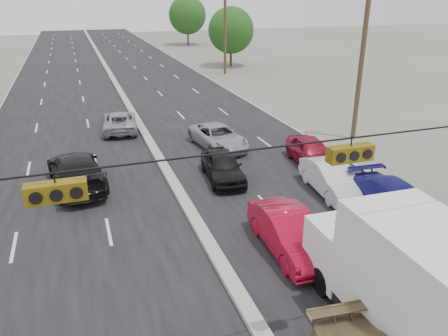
{
  "coord_description": "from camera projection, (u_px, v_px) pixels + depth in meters",
  "views": [
    {
      "loc": [
        -3.98,
        -7.5,
        8.7
      ],
      "look_at": [
        1.25,
        7.69,
        2.2
      ],
      "focal_mm": 35.0,
      "sensor_mm": 36.0,
      "label": 1
    }
  ],
  "objects": [
    {
      "name": "tree_right_mid",
      "position": [
        231.0,
        30.0,
        53.39
      ],
      "size": [
        5.6,
        5.6,
        7.14
      ],
      "color": "#382619",
      "rests_on": "ground"
    },
    {
      "name": "center_median",
      "position": [
        125.0,
        100.0,
        37.3
      ],
      "size": [
        0.5,
        160.0,
        0.2
      ],
      "primitive_type": "cube",
      "color": "gray",
      "rests_on": "ground"
    },
    {
      "name": "box_truck",
      "position": [
        414.0,
        286.0,
        10.98
      ],
      "size": [
        2.65,
        7.08,
        3.56
      ],
      "rotation": [
        0.0,
        0.0,
        -0.03
      ],
      "color": "black",
      "rests_on": "ground"
    },
    {
      "name": "road_surface",
      "position": [
        125.0,
        101.0,
        37.34
      ],
      "size": [
        20.0,
        160.0,
        0.02
      ],
      "primitive_type": "cube",
      "color": "black",
      "rests_on": "ground"
    },
    {
      "name": "queue_car_a",
      "position": [
        223.0,
        166.0,
        21.52
      ],
      "size": [
        2.04,
        4.28,
        1.41
      ],
      "primitive_type": "imported",
      "rotation": [
        0.0,
        0.0,
        -0.09
      ],
      "color": "black",
      "rests_on": "ground"
    },
    {
      "name": "traffic_signals",
      "position": [
        346.0,
        152.0,
        9.4
      ],
      "size": [
        25.0,
        0.3,
        0.54
      ],
      "color": "black",
      "rests_on": "ground"
    },
    {
      "name": "oncoming_far",
      "position": [
        120.0,
        122.0,
        29.16
      ],
      "size": [
        2.63,
        4.87,
        1.3
      ],
      "primitive_type": "imported",
      "rotation": [
        0.0,
        0.0,
        3.04
      ],
      "color": "gray",
      "rests_on": "ground"
    },
    {
      "name": "queue_car_c",
      "position": [
        218.0,
        137.0,
        26.01
      ],
      "size": [
        2.84,
        5.08,
        1.34
      ],
      "primitive_type": "imported",
      "rotation": [
        0.0,
        0.0,
        0.13
      ],
      "color": "#96989D",
      "rests_on": "ground"
    },
    {
      "name": "tree_right_far",
      "position": [
        187.0,
        15.0,
        75.37
      ],
      "size": [
        6.4,
        6.4,
        8.16
      ],
      "color": "#382619",
      "rests_on": "ground"
    },
    {
      "name": "queue_car_d",
      "position": [
        398.0,
        204.0,
        17.6
      ],
      "size": [
        2.42,
        5.3,
        1.5
      ],
      "primitive_type": "imported",
      "rotation": [
        0.0,
        0.0,
        -0.06
      ],
      "color": "navy",
      "rests_on": "ground"
    },
    {
      "name": "utility_pole_right_b",
      "position": [
        362.0,
        57.0,
        26.04
      ],
      "size": [
        1.6,
        0.3,
        10.0
      ],
      "color": "#422D1E",
      "rests_on": "ground"
    },
    {
      "name": "oncoming_near",
      "position": [
        76.0,
        171.0,
        20.73
      ],
      "size": [
        2.91,
        5.83,
        1.63
      ],
      "primitive_type": "imported",
      "rotation": [
        0.0,
        0.0,
        3.26
      ],
      "color": "black",
      "rests_on": "ground"
    },
    {
      "name": "queue_car_e",
      "position": [
        311.0,
        152.0,
        23.34
      ],
      "size": [
        2.31,
        4.49,
        1.46
      ],
      "primitive_type": "imported",
      "rotation": [
        0.0,
        0.0,
        -0.14
      ],
      "color": "maroon",
      "rests_on": "ground"
    },
    {
      "name": "red_sedan",
      "position": [
        289.0,
        233.0,
        15.5
      ],
      "size": [
        1.69,
        4.54,
        1.48
      ],
      "primitive_type": "imported",
      "rotation": [
        0.0,
        0.0,
        -0.03
      ],
      "color": "#A70A24",
      "rests_on": "ground"
    },
    {
      "name": "queue_car_b",
      "position": [
        332.0,
        179.0,
        20.05
      ],
      "size": [
        1.9,
        4.42,
        1.42
      ],
      "primitive_type": "imported",
      "rotation": [
        0.0,
        0.0,
        -0.1
      ],
      "color": "silver",
      "rests_on": "ground"
    },
    {
      "name": "utility_pole_right_c",
      "position": [
        225.0,
        27.0,
        47.96
      ],
      "size": [
        1.6,
        0.3,
        10.0
      ],
      "color": "#422D1E",
      "rests_on": "ground"
    }
  ]
}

